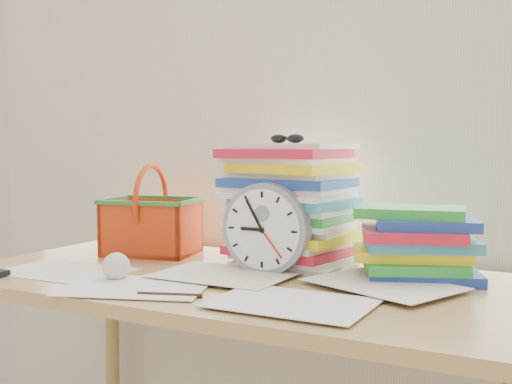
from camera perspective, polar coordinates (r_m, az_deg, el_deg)
The scene contains 10 objects.
curtain at distance 1.87m, azimuth 4.27°, elevation 11.45°, with size 2.40×0.01×2.50m, color silver.
desk at distance 1.56m, azimuth -1.50°, elevation -10.21°, with size 1.40×0.70×0.75m.
paper_stack at distance 1.67m, azimuth 3.08°, elevation -1.12°, with size 0.32×0.26×0.32m, color white, non-canonical shape.
clock at distance 1.56m, azimuth 0.96°, elevation -3.26°, with size 0.22×0.22×0.04m, color gray.
sunglasses at distance 1.69m, azimuth 2.77°, elevation 4.79°, with size 0.12×0.10×0.03m, color black, non-canonical shape.
book_stack at distance 1.54m, azimuth 14.17°, elevation -4.49°, with size 0.28×0.22×0.17m, color white, non-canonical shape.
basket at distance 1.87m, azimuth -9.26°, elevation -1.58°, with size 0.26×0.20×0.26m, color #E94816, non-canonical shape.
crumpled_ball at distance 1.54m, azimuth -12.35°, elevation -6.47°, with size 0.06×0.06×0.06m, color white.
pen at distance 1.36m, azimuth -7.67°, elevation -9.04°, with size 0.01×0.01×0.14m, color black.
scattered_papers at distance 1.54m, azimuth -1.50°, elevation -7.31°, with size 1.26×0.42×0.02m, color white, non-canonical shape.
Camera 1 is at (0.74, 0.28, 1.06)m, focal length 45.00 mm.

